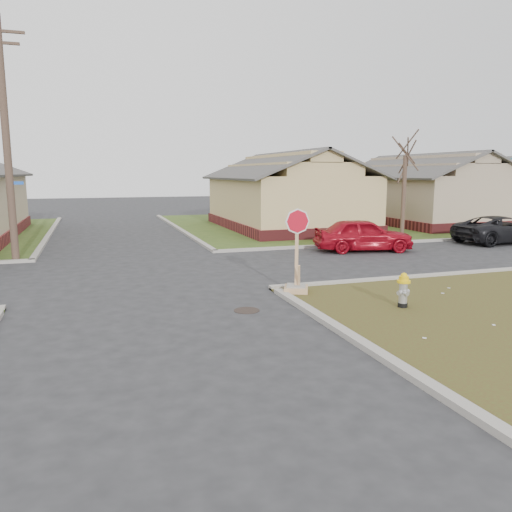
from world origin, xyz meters
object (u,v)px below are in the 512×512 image
object	(u,v)px
red_sedan	(363,235)
utility_pole	(6,138)
dark_pickup	(501,229)
stop_sign	(296,274)
fire_hydrant	(403,288)

from	to	relation	value
red_sedan	utility_pole	bearing A→B (deg)	94.39
dark_pickup	utility_pole	bearing A→B (deg)	82.75
utility_pole	dark_pickup	bearing A→B (deg)	-4.45
utility_pole	stop_sign	size ratio (longest dim) A/B	3.80
fire_hydrant	dark_pickup	size ratio (longest dim) A/B	0.19
dark_pickup	stop_sign	bearing A→B (deg)	112.77
stop_sign	dark_pickup	size ratio (longest dim) A/B	0.50
utility_pole	fire_hydrant	world-z (taller)	utility_pole
dark_pickup	red_sedan	bearing A→B (deg)	88.56
dark_pickup	fire_hydrant	bearing A→B (deg)	124.39
stop_sign	dark_pickup	xyz separation A→B (m)	(13.49, 6.46, 0.10)
red_sedan	stop_sign	bearing A→B (deg)	149.30
red_sedan	dark_pickup	world-z (taller)	red_sedan
fire_hydrant	stop_sign	xyz separation A→B (m)	(-1.91, 2.33, 0.03)
utility_pole	fire_hydrant	size ratio (longest dim) A/B	10.21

